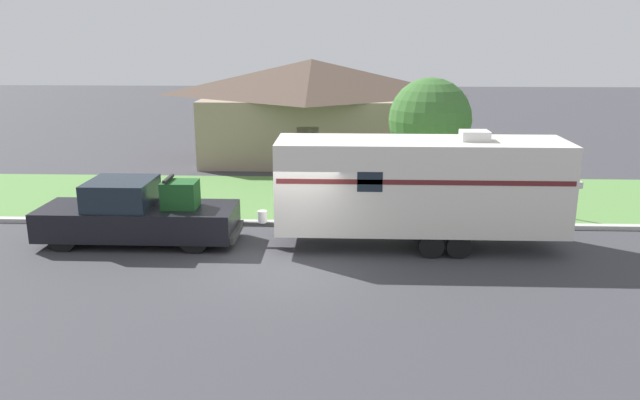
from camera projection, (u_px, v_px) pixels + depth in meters
ground_plane at (293, 266)px, 17.13m from camera, size 120.00×120.00×0.00m
curb_strip at (302, 223)px, 20.73m from camera, size 80.00×0.30×0.14m
lawn_strip at (309, 197)px, 24.27m from camera, size 80.00×7.00×0.03m
house_across_street at (312, 108)px, 31.39m from camera, size 11.16×7.52×4.95m
pickup_truck at (138, 215)px, 18.86m from camera, size 5.99×2.06×2.05m
travel_trailer at (420, 185)px, 18.26m from camera, size 9.44×2.26×3.50m
mailbox at (574, 191)px, 21.13m from camera, size 0.48×0.20×1.34m
tree_in_yard at (430, 119)px, 23.42m from camera, size 3.11×3.11×4.62m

